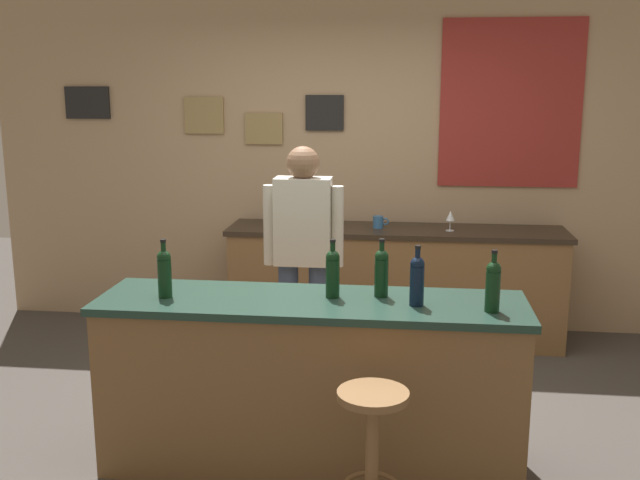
{
  "coord_description": "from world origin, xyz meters",
  "views": [
    {
      "loc": [
        0.48,
        -3.98,
        2.0
      ],
      "look_at": [
        -0.05,
        0.45,
        1.05
      ],
      "focal_mm": 41.17,
      "sensor_mm": 36.0,
      "label": 1
    }
  ],
  "objects": [
    {
      "name": "ground_plane",
      "position": [
        0.0,
        0.0,
        0.0
      ],
      "size": [
        10.0,
        10.0,
        0.0
      ],
      "primitive_type": "plane",
      "color": "#423D38"
    },
    {
      "name": "back_wall",
      "position": [
        0.03,
        2.03,
        1.42
      ],
      "size": [
        6.0,
        0.09,
        2.8
      ],
      "color": "tan",
      "rests_on": "ground_plane"
    },
    {
      "name": "bar_counter",
      "position": [
        0.0,
        -0.4,
        0.46
      ],
      "size": [
        2.2,
        0.6,
        0.92
      ],
      "color": "brown",
      "rests_on": "ground_plane"
    },
    {
      "name": "side_counter",
      "position": [
        0.4,
        1.65,
        0.45
      ],
      "size": [
        2.62,
        0.56,
        0.9
      ],
      "color": "brown",
      "rests_on": "ground_plane"
    },
    {
      "name": "bartender",
      "position": [
        -0.18,
        0.59,
        0.94
      ],
      "size": [
        0.52,
        0.21,
        1.62
      ],
      "color": "#384766",
      "rests_on": "ground_plane"
    },
    {
      "name": "bar_stool",
      "position": [
        0.35,
        -0.97,
        0.46
      ],
      "size": [
        0.32,
        0.32,
        0.68
      ],
      "color": "brown",
      "rests_on": "ground_plane"
    },
    {
      "name": "wine_bottle_a",
      "position": [
        -0.75,
        -0.45,
        1.06
      ],
      "size": [
        0.07,
        0.07,
        0.31
      ],
      "color": "black",
      "rests_on": "bar_counter"
    },
    {
      "name": "wine_bottle_b",
      "position": [
        0.11,
        -0.35,
        1.06
      ],
      "size": [
        0.07,
        0.07,
        0.31
      ],
      "color": "black",
      "rests_on": "bar_counter"
    },
    {
      "name": "wine_bottle_c",
      "position": [
        0.36,
        -0.31,
        1.06
      ],
      "size": [
        0.07,
        0.07,
        0.31
      ],
      "color": "black",
      "rests_on": "bar_counter"
    },
    {
      "name": "wine_bottle_d",
      "position": [
        0.54,
        -0.44,
        1.06
      ],
      "size": [
        0.07,
        0.07,
        0.31
      ],
      "color": "black",
      "rests_on": "bar_counter"
    },
    {
      "name": "wine_bottle_e",
      "position": [
        0.9,
        -0.5,
        1.06
      ],
      "size": [
        0.07,
        0.07,
        0.31
      ],
      "color": "black",
      "rests_on": "bar_counter"
    },
    {
      "name": "wine_glass_a",
      "position": [
        -0.31,
        1.75,
        1.01
      ],
      "size": [
        0.07,
        0.07,
        0.16
      ],
      "color": "silver",
      "rests_on": "side_counter"
    },
    {
      "name": "wine_glass_b",
      "position": [
        0.81,
        1.6,
        1.01
      ],
      "size": [
        0.07,
        0.07,
        0.16
      ],
      "color": "silver",
      "rests_on": "side_counter"
    },
    {
      "name": "coffee_mug",
      "position": [
        0.26,
        1.65,
        0.95
      ],
      "size": [
        0.12,
        0.08,
        0.09
      ],
      "color": "#336699",
      "rests_on": "side_counter"
    }
  ]
}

